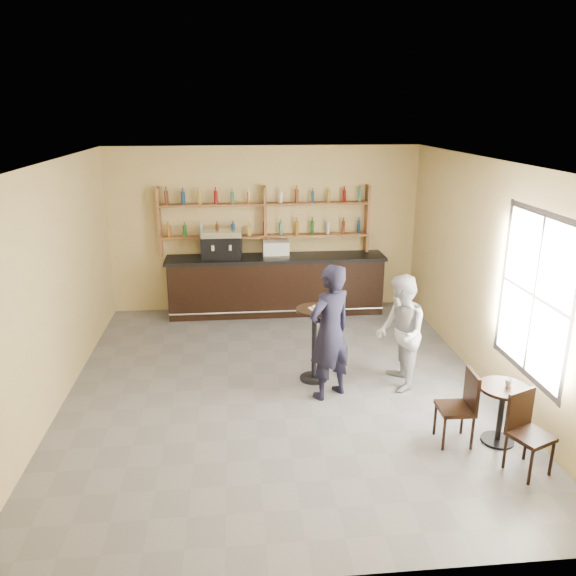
{
  "coord_description": "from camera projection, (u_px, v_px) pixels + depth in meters",
  "views": [
    {
      "loc": [
        -0.58,
        -7.29,
        3.85
      ],
      "look_at": [
        0.2,
        0.8,
        1.25
      ],
      "focal_mm": 35.0,
      "sensor_mm": 36.0,
      "label": 1
    }
  ],
  "objects": [
    {
      "name": "window_pane",
      "position": [
        534.0,
        296.0,
        6.76
      ],
      "size": [
        0.0,
        2.0,
        2.0
      ],
      "primitive_type": "plane",
      "rotation": [
        1.57,
        0.0,
        -1.57
      ],
      "color": "white",
      "rests_on": "wall_right"
    },
    {
      "name": "man_main",
      "position": [
        330.0,
        332.0,
        7.62
      ],
      "size": [
        0.83,
        0.76,
        1.91
      ],
      "primitive_type": "imported",
      "rotation": [
        0.0,
        0.0,
        3.7
      ],
      "color": "black",
      "rests_on": "floor"
    },
    {
      "name": "ceiling",
      "position": [
        278.0,
        162.0,
        7.16
      ],
      "size": [
        7.0,
        7.0,
        0.0
      ],
      "primitive_type": "plane",
      "rotation": [
        3.14,
        0.0,
        0.0
      ],
      "color": "white",
      "rests_on": "wall_back"
    },
    {
      "name": "donut",
      "position": [
        316.0,
        307.0,
        8.03
      ],
      "size": [
        0.13,
        0.13,
        0.04
      ],
      "primitive_type": "torus",
      "rotation": [
        0.0,
        0.0,
        -0.14
      ],
      "color": "#C08446",
      "rests_on": "napkin"
    },
    {
      "name": "shelf_unit",
      "position": [
        265.0,
        220.0,
        10.78
      ],
      "size": [
        4.0,
        0.26,
        1.4
      ],
      "primitive_type": null,
      "color": "brown",
      "rests_on": "wall_back"
    },
    {
      "name": "cup_pedestal",
      "position": [
        323.0,
        302.0,
        8.14
      ],
      "size": [
        0.18,
        0.18,
        0.11
      ],
      "primitive_type": "imported",
      "rotation": [
        0.0,
        0.0,
        -0.43
      ],
      "color": "white",
      "rests_on": "pedestal_table"
    },
    {
      "name": "pastry_case",
      "position": [
        276.0,
        249.0,
        10.75
      ],
      "size": [
        0.55,
        0.46,
        0.31
      ],
      "primitive_type": null,
      "rotation": [
        0.0,
        0.0,
        0.11
      ],
      "color": "silver",
      "rests_on": "bar_counter"
    },
    {
      "name": "window_frame",
      "position": [
        534.0,
        296.0,
        6.75
      ],
      "size": [
        0.04,
        1.7,
        2.1
      ],
      "primitive_type": null,
      "color": "black",
      "rests_on": "wall_right"
    },
    {
      "name": "cup_cafe",
      "position": [
        509.0,
        383.0,
        6.58
      ],
      "size": [
        0.1,
        0.1,
        0.09
      ],
      "primitive_type": "imported",
      "rotation": [
        0.0,
        0.0,
        0.02
      ],
      "color": "white",
      "rests_on": "cafe_table"
    },
    {
      "name": "wall_back",
      "position": [
        265.0,
        230.0,
        10.97
      ],
      "size": [
        7.0,
        0.0,
        7.0
      ],
      "primitive_type": "plane",
      "rotation": [
        1.57,
        0.0,
        0.0
      ],
      "color": "tan",
      "rests_on": "floor"
    },
    {
      "name": "wall_right",
      "position": [
        490.0,
        276.0,
        7.92
      ],
      "size": [
        0.0,
        7.0,
        7.0
      ],
      "primitive_type": "plane",
      "rotation": [
        1.57,
        0.0,
        -1.57
      ],
      "color": "tan",
      "rests_on": "floor"
    },
    {
      "name": "wall_front",
      "position": [
        315.0,
        414.0,
        4.33
      ],
      "size": [
        7.0,
        0.0,
        7.0
      ],
      "primitive_type": "plane",
      "rotation": [
        -1.57,
        0.0,
        0.0
      ],
      "color": "tan",
      "rests_on": "floor"
    },
    {
      "name": "chair_south",
      "position": [
        531.0,
        435.0,
        6.11
      ],
      "size": [
        0.52,
        0.52,
        0.92
      ],
      "primitive_type": null,
      "rotation": [
        0.0,
        0.0,
        0.41
      ],
      "color": "black",
      "rests_on": "floor"
    },
    {
      "name": "espresso_machine",
      "position": [
        222.0,
        244.0,
        10.62
      ],
      "size": [
        0.78,
        0.53,
        0.53
      ],
      "primitive_type": null,
      "rotation": [
        0.0,
        0.0,
        -0.07
      ],
      "color": "black",
      "rests_on": "bar_counter"
    },
    {
      "name": "napkin",
      "position": [
        315.0,
        308.0,
        8.04
      ],
      "size": [
        0.19,
        0.19,
        0.0
      ],
      "primitive_type": "cube",
      "rotation": [
        0.0,
        0.0,
        0.29
      ],
      "color": "white",
      "rests_on": "pedestal_table"
    },
    {
      "name": "bar_counter",
      "position": [
        276.0,
        285.0,
        10.97
      ],
      "size": [
        4.21,
        0.82,
        1.14
      ],
      "primitive_type": null,
      "color": "black",
      "rests_on": "floor"
    },
    {
      "name": "chair_west",
      "position": [
        455.0,
        408.0,
        6.67
      ],
      "size": [
        0.41,
        0.41,
        0.92
      ],
      "primitive_type": null,
      "rotation": [
        0.0,
        0.0,
        -1.61
      ],
      "color": "black",
      "rests_on": "floor"
    },
    {
      "name": "patron_second",
      "position": [
        400.0,
        333.0,
        7.91
      ],
      "size": [
        0.69,
        0.86,
        1.67
      ],
      "primitive_type": "imported",
      "rotation": [
        0.0,
        0.0,
        -1.64
      ],
      "color": "#ACADB2",
      "rests_on": "floor"
    },
    {
      "name": "wall_left",
      "position": [
        52.0,
        288.0,
        7.38
      ],
      "size": [
        0.0,
        7.0,
        7.0
      ],
      "primitive_type": "plane",
      "rotation": [
        1.57,
        0.0,
        1.57
      ],
      "color": "tan",
      "rests_on": "floor"
    },
    {
      "name": "floor",
      "position": [
        280.0,
        387.0,
        8.14
      ],
      "size": [
        7.0,
        7.0,
        0.0
      ],
      "primitive_type": "plane",
      "color": "slate",
      "rests_on": "ground"
    },
    {
      "name": "cafe_table",
      "position": [
        501.0,
        414.0,
        6.7
      ],
      "size": [
        0.76,
        0.76,
        0.74
      ],
      "primitive_type": null,
      "rotation": [
        0.0,
        0.0,
        -0.37
      ],
      "color": "black",
      "rests_on": "floor"
    },
    {
      "name": "liquor_bottles",
      "position": [
        265.0,
        211.0,
        10.73
      ],
      "size": [
        3.68,
        0.1,
        1.0
      ],
      "primitive_type": null,
      "color": "#8C5919",
      "rests_on": "shelf_unit"
    },
    {
      "name": "pedestal_table",
      "position": [
        314.0,
        344.0,
        8.21
      ],
      "size": [
        0.7,
        0.7,
        1.12
      ],
      "primitive_type": null,
      "rotation": [
        0.0,
        0.0,
        0.35
      ],
      "color": "black",
      "rests_on": "floor"
    }
  ]
}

